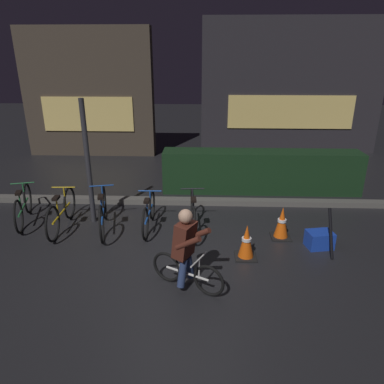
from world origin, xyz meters
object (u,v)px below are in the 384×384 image
object	(u,v)px
blue_crate	(319,239)
closed_umbrella	(331,233)
parked_bike_leftmost	(23,206)
parked_bike_left_mid	(62,212)
parked_bike_right_mid	(193,213)
traffic_cone_far	(282,223)
traffic_cone_near	(246,242)
street_post	(88,163)
parked_bike_center_right	(149,213)
cyclist	(186,249)
parked_bike_center_left	(103,212)

from	to	relation	value
blue_crate	closed_umbrella	bearing A→B (deg)	-71.13
parked_bike_leftmost	parked_bike_left_mid	xyz separation A→B (m)	(0.89, -0.27, 0.01)
parked_bike_right_mid	traffic_cone_far	distance (m)	1.67
traffic_cone_near	parked_bike_leftmost	bearing A→B (deg)	164.32
street_post	parked_bike_left_mid	world-z (taller)	street_post
parked_bike_left_mid	parked_bike_leftmost	bearing A→B (deg)	70.42
parked_bike_left_mid	parked_bike_center_right	distance (m)	1.69
parked_bike_leftmost	closed_umbrella	size ratio (longest dim) A/B	1.86
cyclist	closed_umbrella	world-z (taller)	cyclist
cyclist	parked_bike_left_mid	bearing A→B (deg)	172.04
parked_bike_right_mid	traffic_cone_near	distance (m)	1.35
parked_bike_right_mid	blue_crate	xyz separation A→B (m)	(2.25, -0.59, -0.20)
street_post	traffic_cone_near	size ratio (longest dim) A/B	4.10
parked_bike_leftmost	blue_crate	bearing A→B (deg)	-114.39
parked_bike_right_mid	cyclist	bearing A→B (deg)	174.67
traffic_cone_far	blue_crate	size ratio (longest dim) A/B	1.40
street_post	parked_bike_center_right	world-z (taller)	street_post
street_post	closed_umbrella	xyz separation A→B (m)	(4.39, -1.15, -0.83)
street_post	traffic_cone_near	distance (m)	3.38
parked_bike_left_mid	traffic_cone_far	xyz separation A→B (m)	(4.20, -0.23, -0.05)
parked_bike_right_mid	traffic_cone_far	bearing A→B (deg)	-103.17
parked_bike_left_mid	traffic_cone_near	world-z (taller)	parked_bike_left_mid
parked_bike_leftmost	blue_crate	world-z (taller)	parked_bike_leftmost
street_post	parked_bike_leftmost	world-z (taller)	street_post
traffic_cone_near	blue_crate	bearing A→B (deg)	16.70
parked_bike_center_right	closed_umbrella	world-z (taller)	closed_umbrella
parked_bike_left_mid	closed_umbrella	bearing A→B (deg)	-102.32
blue_crate	parked_bike_center_left	bearing A→B (deg)	172.01
street_post	traffic_cone_far	xyz separation A→B (m)	(3.70, -0.57, -0.94)
parked_bike_center_left	closed_umbrella	size ratio (longest dim) A/B	2.03
parked_bike_left_mid	parked_bike_right_mid	world-z (taller)	parked_bike_left_mid
parked_bike_center_left	traffic_cone_far	bearing A→B (deg)	-106.52
traffic_cone_near	cyclist	bearing A→B (deg)	-138.37
parked_bike_center_left	traffic_cone_near	distance (m)	2.83
traffic_cone_near	cyclist	size ratio (longest dim) A/B	0.48
parked_bike_leftmost	closed_umbrella	distance (m)	5.88
parked_bike_center_left	parked_bike_right_mid	xyz separation A→B (m)	(1.75, 0.03, -0.02)
street_post	parked_bike_center_right	bearing A→B (deg)	-12.24
blue_crate	closed_umbrella	size ratio (longest dim) A/B	0.52
parked_bike_leftmost	traffic_cone_far	bearing A→B (deg)	-111.67
traffic_cone_near	cyclist	distance (m)	1.32
cyclist	closed_umbrella	xyz separation A→B (m)	(2.37, 1.00, -0.23)
parked_bike_leftmost	closed_umbrella	world-z (taller)	closed_umbrella
traffic_cone_near	parked_bike_center_right	bearing A→B (deg)	149.74
parked_bike_leftmost	parked_bike_center_right	world-z (taller)	parked_bike_leftmost
parked_bike_center_left	blue_crate	distance (m)	4.04
street_post	parked_bike_leftmost	xyz separation A→B (m)	(-1.39, -0.07, -0.89)
parked_bike_left_mid	cyclist	world-z (taller)	cyclist
parked_bike_left_mid	parked_bike_center_right	bearing A→B (deg)	-90.09
parked_bike_leftmost	parked_bike_right_mid	xyz separation A→B (m)	(3.44, -0.24, 0.01)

